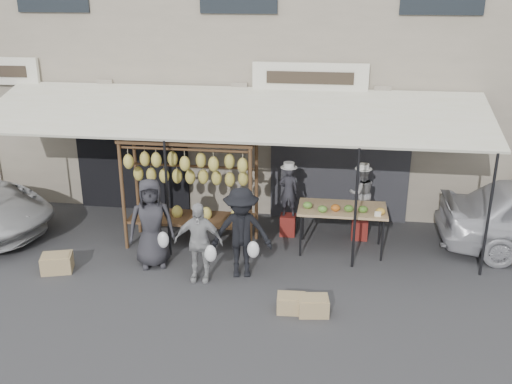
% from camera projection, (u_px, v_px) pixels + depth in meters
% --- Properties ---
extents(ground_plane, '(90.00, 90.00, 0.00)m').
position_uv_depth(ground_plane, '(208.00, 288.00, 9.92)').
color(ground_plane, '#2D2D30').
extents(shophouse, '(24.00, 6.15, 7.30)m').
position_uv_depth(shophouse, '(259.00, 38.00, 14.70)').
color(shophouse, gray).
rests_on(shophouse, ground_plane).
extents(awning, '(10.00, 2.35, 2.92)m').
position_uv_depth(awning, '(230.00, 114.00, 11.15)').
color(awning, silver).
rests_on(awning, ground_plane).
extents(banana_rack, '(2.60, 0.90, 2.24)m').
position_uv_depth(banana_rack, '(189.00, 171.00, 11.03)').
color(banana_rack, '#4C321D').
rests_on(banana_rack, ground_plane).
extents(produce_table, '(1.70, 0.90, 1.04)m').
position_uv_depth(produce_table, '(342.00, 210.00, 10.99)').
color(produce_table, tan).
rests_on(produce_table, ground_plane).
extents(vendor_left, '(0.41, 0.29, 1.07)m').
position_uv_depth(vendor_left, '(288.00, 191.00, 11.69)').
color(vendor_left, '#2A2930').
rests_on(vendor_left, stool_left).
extents(vendor_right, '(0.62, 0.54, 1.09)m').
position_uv_depth(vendor_right, '(362.00, 193.00, 11.51)').
color(vendor_right, gray).
rests_on(vendor_right, stool_right).
extents(customer_left, '(0.96, 0.79, 1.70)m').
position_uv_depth(customer_left, '(151.00, 223.00, 10.44)').
color(customer_left, '#2B2B30').
rests_on(customer_left, ground_plane).
extents(customer_mid, '(0.88, 0.41, 1.46)m').
position_uv_depth(customer_mid, '(198.00, 242.00, 9.96)').
color(customer_mid, '#A0A0A1').
rests_on(customer_mid, ground_plane).
extents(customer_right, '(1.18, 0.80, 1.68)m').
position_uv_depth(customer_right, '(241.00, 233.00, 10.06)').
color(customer_right, black).
rests_on(customer_right, ground_plane).
extents(stool_left, '(0.38, 0.38, 0.44)m').
position_uv_depth(stool_left, '(288.00, 225.00, 11.95)').
color(stool_left, maroon).
rests_on(stool_left, ground_plane).
extents(stool_right, '(0.36, 0.36, 0.46)m').
position_uv_depth(stool_right, '(359.00, 228.00, 11.78)').
color(stool_right, maroon).
rests_on(stool_right, ground_plane).
extents(crate_near_a, '(0.47, 0.37, 0.27)m').
position_uv_depth(crate_near_a, '(291.00, 303.00, 9.18)').
color(crate_near_a, tan).
rests_on(crate_near_a, ground_plane).
extents(crate_near_b, '(0.52, 0.42, 0.29)m').
position_uv_depth(crate_near_b, '(313.00, 306.00, 9.09)').
color(crate_near_b, tan).
rests_on(crate_near_b, ground_plane).
extents(crate_far, '(0.63, 0.55, 0.32)m').
position_uv_depth(crate_far, '(57.00, 263.00, 10.44)').
color(crate_far, tan).
rests_on(crate_far, ground_plane).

